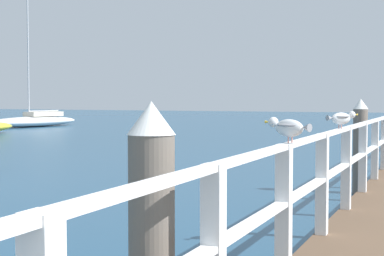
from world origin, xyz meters
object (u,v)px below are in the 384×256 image
(boat_4, at_px, (34,120))
(seagull_foreground, at_px, (289,127))
(seagull_background, at_px, (341,118))
(dock_piling_far, at_px, (360,146))
(dock_piling_near, at_px, (152,254))

(boat_4, bearing_deg, seagull_foreground, 143.99)
(seagull_background, distance_m, boat_4, 33.82)
(dock_piling_far, xyz_separation_m, boat_4, (-23.36, 19.54, -0.53))
(boat_4, bearing_deg, seagull_background, 146.89)
(boat_4, bearing_deg, dock_piling_near, 141.69)
(dock_piling_far, bearing_deg, seagull_foreground, -86.98)
(dock_piling_near, height_order, seagull_foreground, dock_piling_near)
(dock_piling_far, relative_size, boat_4, 0.20)
(dock_piling_far, xyz_separation_m, seagull_background, (0.39, -4.50, 0.69))
(dock_piling_far, height_order, boat_4, boat_4)
(dock_piling_near, bearing_deg, boat_4, 129.43)
(seagull_foreground, distance_m, boat_4, 35.67)
(seagull_foreground, height_order, boat_4, boat_4)
(dock_piling_far, bearing_deg, seagull_background, -85.11)
(dock_piling_near, distance_m, dock_piling_far, 8.86)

